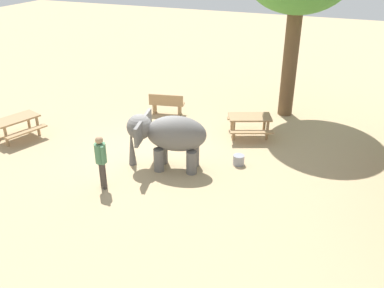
# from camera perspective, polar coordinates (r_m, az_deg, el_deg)

# --- Properties ---
(ground_plane) EXTENTS (60.00, 60.00, 0.00)m
(ground_plane) POSITION_cam_1_polar(r_m,az_deg,el_deg) (13.81, -5.74, -1.48)
(ground_plane) COLOR tan
(elephant) EXTENTS (1.71, 2.53, 1.73)m
(elephant) POSITION_cam_1_polar(r_m,az_deg,el_deg) (12.53, -3.35, 1.23)
(elephant) COLOR slate
(elephant) RESTS_ON ground_plane
(person_handler) EXTENTS (0.36, 0.41, 1.62)m
(person_handler) POSITION_cam_1_polar(r_m,az_deg,el_deg) (11.81, -12.46, -1.93)
(person_handler) COLOR #3F3833
(person_handler) RESTS_ON ground_plane
(wooden_bench) EXTENTS (0.68, 1.45, 0.88)m
(wooden_bench) POSITION_cam_1_polar(r_m,az_deg,el_deg) (16.80, -3.53, 5.60)
(wooden_bench) COLOR #9E7A51
(wooden_bench) RESTS_ON ground_plane
(picnic_table_near) EXTENTS (1.89, 1.88, 0.78)m
(picnic_table_near) POSITION_cam_1_polar(r_m,az_deg,el_deg) (15.92, -23.07, 2.68)
(picnic_table_near) COLOR #9E7A51
(picnic_table_near) RESTS_ON ground_plane
(picnic_table_far) EXTENTS (1.94, 1.95, 0.78)m
(picnic_table_far) POSITION_cam_1_polar(r_m,az_deg,el_deg) (14.95, 7.97, 3.14)
(picnic_table_far) COLOR #9E7A51
(picnic_table_far) RESTS_ON ground_plane
(feed_bucket) EXTENTS (0.36, 0.36, 0.32)m
(feed_bucket) POSITION_cam_1_polar(r_m,az_deg,el_deg) (13.18, 6.46, -2.19)
(feed_bucket) COLOR gray
(feed_bucket) RESTS_ON ground_plane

